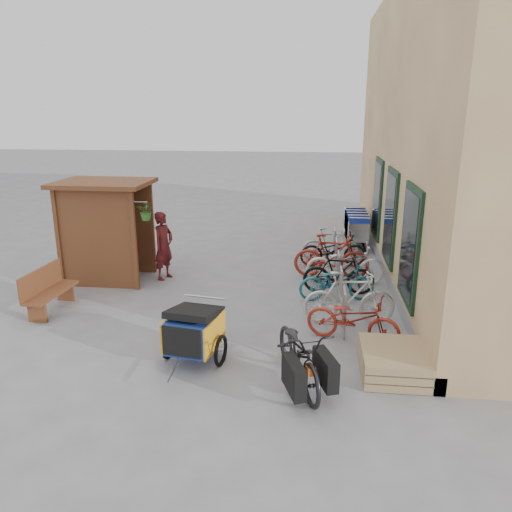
# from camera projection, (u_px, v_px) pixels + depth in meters

# --- Properties ---
(ground) EXTENTS (80.00, 80.00, 0.00)m
(ground) POSITION_uv_depth(u_px,v_px,m) (221.00, 327.00, 9.53)
(ground) COLOR gray
(kiosk) EXTENTS (2.49, 1.65, 2.40)m
(kiosk) POSITION_uv_depth(u_px,v_px,m) (102.00, 217.00, 11.80)
(kiosk) COLOR brown
(kiosk) RESTS_ON ground
(bike_rack) EXTENTS (0.05, 5.35, 0.86)m
(bike_rack) POSITION_uv_depth(u_px,v_px,m) (338.00, 268.00, 11.42)
(bike_rack) COLOR #A5A8AD
(bike_rack) RESTS_ON ground
(pallet_stack) EXTENTS (1.00, 1.20, 0.40)m
(pallet_stack) POSITION_uv_depth(u_px,v_px,m) (393.00, 362.00, 7.82)
(pallet_stack) COLOR tan
(pallet_stack) RESTS_ON ground
(bench) EXTENTS (0.52, 1.47, 0.91)m
(bench) POSITION_uv_depth(u_px,v_px,m) (47.00, 289.00, 10.19)
(bench) COLOR brown
(bench) RESTS_ON ground
(shopping_carts) EXTENTS (0.61, 2.43, 1.10)m
(shopping_carts) POSITION_uv_depth(u_px,v_px,m) (356.00, 224.00, 15.20)
(shopping_carts) COLOR silver
(shopping_carts) RESTS_ON ground
(child_trailer) EXTENTS (1.07, 1.71, 0.99)m
(child_trailer) POSITION_uv_depth(u_px,v_px,m) (194.00, 330.00, 8.14)
(child_trailer) COLOR #1B3D96
(child_trailer) RESTS_ON ground
(cargo_bike) EXTENTS (1.26, 2.02, 1.00)m
(cargo_bike) POSITION_uv_depth(u_px,v_px,m) (300.00, 355.00, 7.43)
(cargo_bike) COLOR black
(cargo_bike) RESTS_ON ground
(person_kiosk) EXTENTS (0.59, 0.71, 1.66)m
(person_kiosk) POSITION_uv_depth(u_px,v_px,m) (164.00, 246.00, 12.04)
(person_kiosk) COLOR maroon
(person_kiosk) RESTS_ON ground
(bike_0) EXTENTS (1.79, 1.09, 0.89)m
(bike_0) POSITION_uv_depth(u_px,v_px,m) (353.00, 319.00, 8.83)
(bike_0) COLOR maroon
(bike_0) RESTS_ON ground
(bike_1) EXTENTS (1.80, 0.64, 1.06)m
(bike_1) POSITION_uv_depth(u_px,v_px,m) (349.00, 298.00, 9.56)
(bike_1) COLOR silver
(bike_1) RESTS_ON ground
(bike_2) EXTENTS (1.71, 0.84, 0.86)m
(bike_2) POSITION_uv_depth(u_px,v_px,m) (337.00, 282.00, 10.76)
(bike_2) COLOR #1B606F
(bike_2) RESTS_ON ground
(bike_3) EXTENTS (1.61, 0.51, 0.96)m
(bike_3) POSITION_uv_depth(u_px,v_px,m) (339.00, 273.00, 11.15)
(bike_3) COLOR black
(bike_3) RESTS_ON ground
(bike_4) EXTENTS (1.86, 0.66, 0.98)m
(bike_4) POSITION_uv_depth(u_px,v_px,m) (345.00, 263.00, 11.82)
(bike_4) COLOR silver
(bike_4) RESTS_ON ground
(bike_5) EXTENTS (1.85, 0.60, 1.10)m
(bike_5) POSITION_uv_depth(u_px,v_px,m) (331.00, 256.00, 12.17)
(bike_5) COLOR maroon
(bike_5) RESTS_ON ground
(bike_6) EXTENTS (1.81, 0.84, 0.91)m
(bike_6) POSITION_uv_depth(u_px,v_px,m) (333.00, 250.00, 13.09)
(bike_6) COLOR black
(bike_6) RESTS_ON ground
(bike_7) EXTENTS (1.60, 0.68, 0.93)m
(bike_7) POSITION_uv_depth(u_px,v_px,m) (330.00, 245.00, 13.54)
(bike_7) COLOR #B9B8BE
(bike_7) RESTS_ON ground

